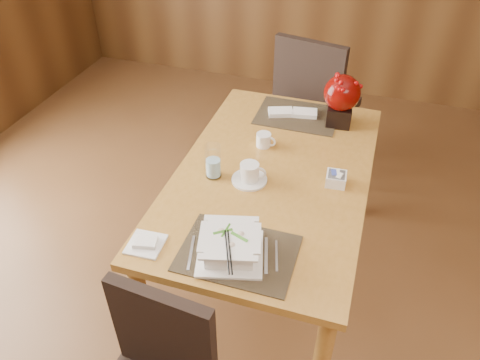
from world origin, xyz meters
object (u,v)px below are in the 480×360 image
(soup_setting, at_px, (230,246))
(coffee_cup, at_px, (249,174))
(creamer_jug, at_px, (264,140))
(bread_plate, at_px, (146,244))
(sugar_caddy, at_px, (336,179))
(dining_table, at_px, (272,188))
(water_glass, at_px, (213,161))
(far_chair, at_px, (313,100))
(berry_decor, at_px, (341,97))

(soup_setting, relative_size, coffee_cup, 1.85)
(creamer_jug, xyz_separation_m, bread_plate, (-0.26, -0.82, -0.03))
(sugar_caddy, bearing_deg, coffee_cup, -165.49)
(coffee_cup, distance_m, sugar_caddy, 0.40)
(dining_table, height_order, soup_setting, soup_setting)
(dining_table, bearing_deg, water_glass, -156.71)
(bread_plate, xyz_separation_m, far_chair, (0.37, 1.69, -0.17))
(dining_table, relative_size, sugar_caddy, 16.55)
(soup_setting, bearing_deg, berry_decor, 62.10)
(far_chair, bearing_deg, creamer_jug, 95.21)
(far_chair, bearing_deg, water_glass, 89.75)
(coffee_cup, bearing_deg, water_glass, -174.98)
(creamer_jug, relative_size, sugar_caddy, 1.08)
(soup_setting, relative_size, sugar_caddy, 3.40)
(soup_setting, distance_m, coffee_cup, 0.47)
(soup_setting, relative_size, bread_plate, 2.23)
(creamer_jug, distance_m, far_chair, 0.90)
(creamer_jug, xyz_separation_m, berry_decor, (0.33, 0.33, 0.13))
(dining_table, xyz_separation_m, bread_plate, (-0.36, -0.62, 0.10))
(creamer_jug, distance_m, bread_plate, 0.86)
(soup_setting, xyz_separation_m, creamer_jug, (-0.08, 0.77, -0.02))
(coffee_cup, bearing_deg, soup_setting, -82.37)
(creamer_jug, height_order, far_chair, far_chair)
(water_glass, height_order, berry_decor, berry_decor)
(coffee_cup, xyz_separation_m, water_glass, (-0.17, -0.02, 0.05))
(soup_setting, xyz_separation_m, bread_plate, (-0.34, -0.05, -0.05))
(berry_decor, bearing_deg, soup_setting, -103.11)
(sugar_caddy, distance_m, berry_decor, 0.55)
(coffee_cup, height_order, creamer_jug, coffee_cup)
(water_glass, height_order, far_chair, far_chair)
(soup_setting, height_order, creamer_jug, soup_setting)
(bread_plate, bearing_deg, far_chair, 77.50)
(dining_table, height_order, creamer_jug, creamer_jug)
(creamer_jug, relative_size, berry_decor, 0.34)
(creamer_jug, height_order, berry_decor, berry_decor)
(soup_setting, bearing_deg, bread_plate, 173.64)
(berry_decor, xyz_separation_m, bread_plate, (-0.59, -1.15, -0.16))
(water_glass, distance_m, bread_plate, 0.52)
(coffee_cup, distance_m, bread_plate, 0.59)
(dining_table, height_order, berry_decor, berry_decor)
(creamer_jug, height_order, sugar_caddy, creamer_jug)
(coffee_cup, xyz_separation_m, sugar_caddy, (0.39, 0.10, -0.01))
(sugar_caddy, bearing_deg, bread_plate, -136.86)
(dining_table, distance_m, sugar_caddy, 0.32)
(bread_plate, bearing_deg, sugar_caddy, 43.14)
(dining_table, relative_size, creamer_jug, 15.32)
(sugar_caddy, bearing_deg, creamer_jug, 153.40)
(dining_table, relative_size, bread_plate, 10.84)
(coffee_cup, xyz_separation_m, berry_decor, (0.32, 0.63, 0.12))
(coffee_cup, distance_m, creamer_jug, 0.30)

